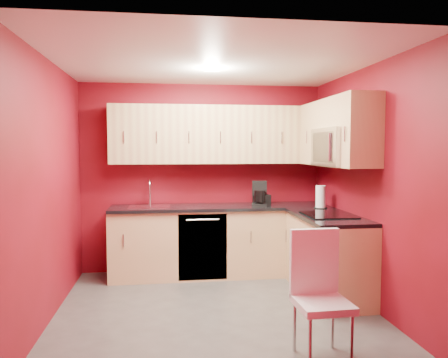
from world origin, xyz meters
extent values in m
plane|color=#4D4A48|center=(0.00, 0.00, 0.00)|extent=(3.20, 3.20, 0.00)
plane|color=white|center=(0.00, 0.00, 2.50)|extent=(3.20, 3.20, 0.00)
plane|color=maroon|center=(0.00, 1.50, 1.25)|extent=(3.20, 0.00, 3.20)
plane|color=maroon|center=(0.00, -1.50, 1.25)|extent=(3.20, 0.00, 3.20)
plane|color=maroon|center=(-1.60, 0.00, 1.25)|extent=(0.00, 3.00, 3.00)
plane|color=maroon|center=(1.60, 0.00, 1.25)|extent=(0.00, 3.00, 3.00)
cube|color=#DEAD7F|center=(0.20, 1.20, 0.43)|extent=(2.80, 0.60, 0.87)
cube|color=#DEAD7F|center=(1.30, 0.25, 0.43)|extent=(0.60, 1.30, 0.87)
cube|color=black|center=(0.20, 1.19, 0.89)|extent=(2.80, 0.63, 0.04)
cube|color=black|center=(1.29, 0.23, 0.89)|extent=(0.63, 1.27, 0.04)
cube|color=tan|center=(0.20, 1.32, 1.83)|extent=(2.80, 0.35, 0.75)
cube|color=tan|center=(1.43, 0.86, 1.83)|extent=(0.35, 0.57, 0.75)
cube|color=tan|center=(1.43, -0.29, 1.83)|extent=(0.35, 0.22, 0.75)
cube|color=tan|center=(1.43, 0.20, 2.04)|extent=(0.35, 0.76, 0.33)
cube|color=silver|center=(1.40, 0.20, 1.66)|extent=(0.40, 0.76, 0.42)
cube|color=black|center=(1.21, 0.20, 1.66)|extent=(0.02, 0.62, 0.33)
cylinder|color=silver|center=(1.19, -0.03, 1.66)|extent=(0.02, 0.02, 0.29)
cube|color=black|center=(1.28, 0.20, 0.92)|extent=(0.50, 0.55, 0.01)
cube|color=silver|center=(-0.70, 1.18, 0.91)|extent=(0.52, 0.42, 0.02)
cylinder|color=silver|center=(-0.70, 1.38, 1.04)|extent=(0.02, 0.02, 0.26)
torus|color=silver|center=(-0.70, 1.31, 1.17)|extent=(0.02, 0.16, 0.16)
cylinder|color=silver|center=(-0.70, 1.24, 1.11)|extent=(0.02, 0.02, 0.12)
cube|color=black|center=(-0.05, 0.91, 0.43)|extent=(0.60, 0.02, 0.82)
cylinder|color=white|center=(0.00, 0.30, 2.48)|extent=(0.20, 0.20, 0.01)
camera|label=1|loc=(-0.50, -4.37, 1.65)|focal=35.00mm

